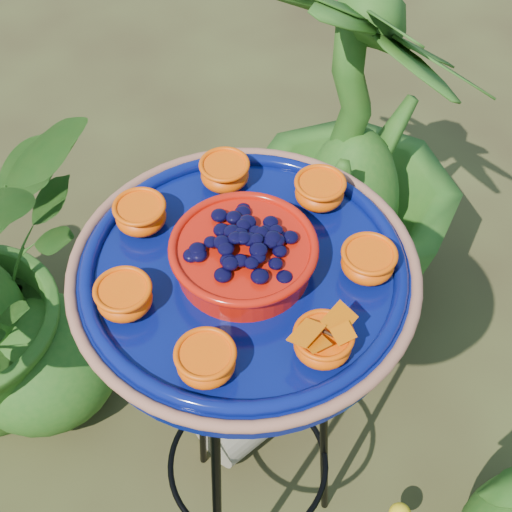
# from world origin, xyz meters

# --- Properties ---
(ground_plane) EXTENTS (20.00, 20.00, 0.00)m
(ground_plane) POSITION_xyz_m (0.00, 0.00, 0.00)
(ground_plane) COLOR #302515
(ground_plane) RESTS_ON ground
(tripod_stand) EXTENTS (0.43, 0.43, 0.99)m
(tripod_stand) POSITION_xyz_m (0.01, -0.04, 0.60)
(tripod_stand) COLOR black
(tripod_stand) RESTS_ON ground
(feeder_dish) EXTENTS (0.60, 0.60, 0.12)m
(feeder_dish) POSITION_xyz_m (0.01, -0.04, 1.04)
(feeder_dish) COLOR #071058
(feeder_dish) RESTS_ON tripod_stand
(driftwood_log) EXTENTS (0.63, 0.35, 0.20)m
(driftwood_log) POSITION_xyz_m (0.28, 0.24, 0.10)
(driftwood_log) COLOR gray
(driftwood_log) RESTS_ON ground
(shrub_back_right) EXTENTS (0.80, 0.80, 1.11)m
(shrub_back_right) POSITION_xyz_m (0.60, 0.52, 0.55)
(shrub_back_right) COLOR #215316
(shrub_back_right) RESTS_ON ground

